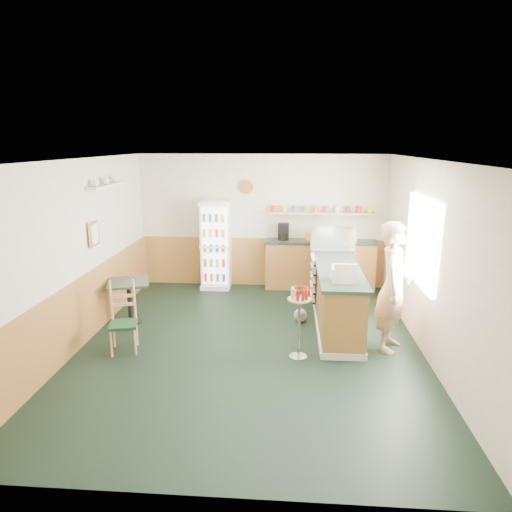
# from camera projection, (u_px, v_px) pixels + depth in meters

# --- Properties ---
(ground) EXTENTS (6.00, 6.00, 0.00)m
(ground) POSITION_uv_depth(u_px,v_px,m) (249.00, 345.00, 6.77)
(ground) COLOR black
(ground) RESTS_ON ground
(room_envelope) EXTENTS (5.04, 6.02, 2.72)m
(room_envelope) POSITION_uv_depth(u_px,v_px,m) (238.00, 234.00, 7.13)
(room_envelope) COLOR beige
(room_envelope) RESTS_ON ground
(service_counter) EXTENTS (0.68, 3.01, 1.01)m
(service_counter) POSITION_uv_depth(u_px,v_px,m) (335.00, 294.00, 7.60)
(service_counter) COLOR #A87636
(service_counter) RESTS_ON ground
(back_counter) EXTENTS (2.24, 0.42, 1.69)m
(back_counter) POSITION_uv_depth(u_px,v_px,m) (319.00, 262.00, 9.26)
(back_counter) COLOR #A87636
(back_counter) RESTS_ON ground
(drinks_fridge) EXTENTS (0.59, 0.52, 1.79)m
(drinks_fridge) POSITION_uv_depth(u_px,v_px,m) (216.00, 245.00, 9.27)
(drinks_fridge) COLOR white
(drinks_fridge) RESTS_ON ground
(display_case) EXTENTS (0.79, 0.41, 0.45)m
(display_case) POSITION_uv_depth(u_px,v_px,m) (333.00, 239.00, 8.19)
(display_case) COLOR silver
(display_case) RESTS_ON service_counter
(cash_register) EXTENTS (0.35, 0.37, 0.20)m
(cash_register) POSITION_uv_depth(u_px,v_px,m) (344.00, 274.00, 6.47)
(cash_register) COLOR #EDE4C4
(cash_register) RESTS_ON service_counter
(shopkeeper) EXTENTS (0.64, 0.74, 1.88)m
(shopkeeper) POSITION_uv_depth(u_px,v_px,m) (393.00, 287.00, 6.45)
(shopkeeper) COLOR tan
(shopkeeper) RESTS_ON ground
(condiment_stand) EXTENTS (0.32, 0.32, 1.01)m
(condiment_stand) POSITION_uv_depth(u_px,v_px,m) (299.00, 311.00, 6.22)
(condiment_stand) COLOR silver
(condiment_stand) RESTS_ON ground
(newspaper_rack) EXTENTS (0.09, 0.41, 0.82)m
(newspaper_rack) POSITION_uv_depth(u_px,v_px,m) (313.00, 278.00, 7.88)
(newspaper_rack) COLOR black
(newspaper_rack) RESTS_ON ground
(cafe_table) EXTENTS (0.82, 0.82, 0.71)m
(cafe_table) POSITION_uv_depth(u_px,v_px,m) (129.00, 294.00, 7.51)
(cafe_table) COLOR black
(cafe_table) RESTS_ON ground
(cafe_chair) EXTENTS (0.46, 0.46, 1.02)m
(cafe_chair) POSITION_uv_depth(u_px,v_px,m) (125.00, 314.00, 6.54)
(cafe_chair) COLOR #15311C
(cafe_chair) RESTS_ON ground
(dog_doorstop) EXTENTS (0.22, 0.29, 0.27)m
(dog_doorstop) POSITION_uv_depth(u_px,v_px,m) (300.00, 315.00, 7.61)
(dog_doorstop) COLOR #999993
(dog_doorstop) RESTS_ON ground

